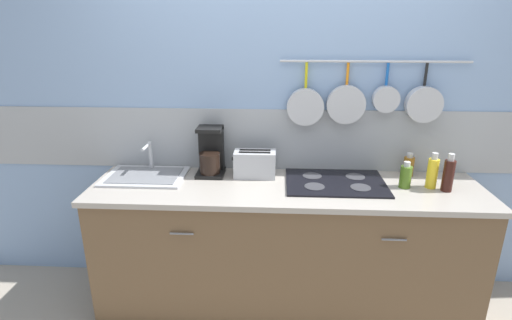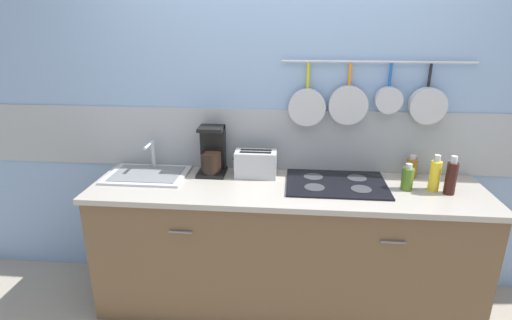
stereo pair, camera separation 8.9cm
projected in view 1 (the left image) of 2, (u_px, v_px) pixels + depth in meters
The scene contains 12 objects.
ground_plane at pixel (283, 301), 2.82m from camera, with size 12.00×12.00×0.00m, color #9E9384.
wall_back at pixel (288, 114), 2.73m from camera, with size 7.20×0.15×2.60m.
cabinet_base at pixel (285, 249), 2.68m from camera, with size 2.45×0.60×0.85m.
countertop at pixel (286, 189), 2.54m from camera, with size 2.49×0.62×0.03m.
sink_basin at pixel (146, 175), 2.68m from camera, with size 0.53×0.38×0.21m.
coffee_maker at pixel (211, 155), 2.70m from camera, with size 0.18×0.20×0.33m.
toaster at pixel (255, 164), 2.67m from camera, with size 0.29×0.15×0.18m.
cooktop at pixel (335, 182), 2.58m from camera, with size 0.63×0.46×0.01m.
bottle_cooking_wine at pixel (406, 176), 2.49m from camera, with size 0.07×0.07×0.17m.
bottle_olive_oil at pixel (409, 166), 2.69m from camera, with size 0.07×0.07×0.16m.
bottle_dish_soap at pixel (432, 172), 2.48m from camera, with size 0.07×0.07×0.23m.
bottle_vinegar at pixel (448, 175), 2.43m from camera, with size 0.07×0.07×0.24m.
Camera 1 is at (-0.06, -2.34, 1.87)m, focal length 28.00 mm.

